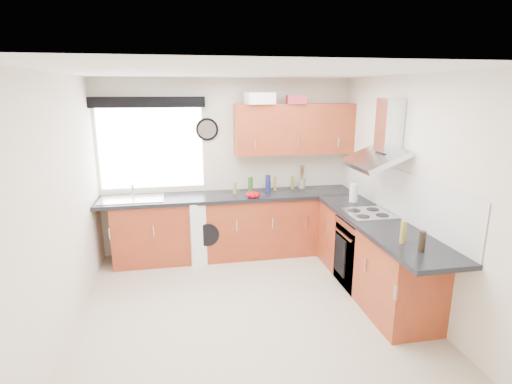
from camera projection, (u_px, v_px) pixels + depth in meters
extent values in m
plane|color=beige|center=(248.00, 308.00, 4.40)|extent=(3.60, 3.60, 0.00)
cube|color=white|center=(247.00, 72.00, 3.78)|extent=(3.60, 3.60, 0.02)
cube|color=silver|center=(227.00, 167.00, 5.80)|extent=(3.60, 0.02, 2.50)
cube|color=silver|center=(298.00, 278.00, 2.37)|extent=(3.60, 0.02, 2.50)
cube|color=silver|center=(60.00, 209.00, 3.76)|extent=(0.02, 3.60, 2.50)
cube|color=silver|center=(408.00, 191.00, 4.41)|extent=(0.02, 3.60, 2.50)
cube|color=white|center=(151.00, 148.00, 5.53)|extent=(1.40, 0.02, 1.10)
cube|color=black|center=(148.00, 102.00, 5.28)|extent=(1.50, 0.18, 0.14)
cube|color=white|center=(393.00, 191.00, 4.71)|extent=(0.01, 3.00, 0.54)
cube|color=maroon|center=(223.00, 227.00, 5.71)|extent=(3.00, 0.58, 0.86)
cube|color=maroon|center=(330.00, 221.00, 5.99)|extent=(0.60, 0.60, 0.86)
cube|color=maroon|center=(372.00, 256.00, 4.70)|extent=(0.58, 2.10, 0.86)
cube|color=black|center=(230.00, 196.00, 5.60)|extent=(3.60, 0.62, 0.05)
cube|color=black|center=(380.00, 224.00, 4.45)|extent=(0.62, 2.42, 0.05)
cube|color=black|center=(365.00, 252.00, 4.85)|extent=(0.56, 0.58, 0.85)
cube|color=silver|center=(368.00, 213.00, 4.73)|extent=(0.52, 0.52, 0.01)
cube|color=maroon|center=(294.00, 129.00, 5.67)|extent=(1.70, 0.35, 0.70)
cube|color=white|center=(206.00, 228.00, 5.67)|extent=(0.72, 0.71, 0.87)
cylinder|color=black|center=(207.00, 129.00, 5.58)|extent=(0.32, 0.04, 0.32)
cube|color=white|center=(260.00, 98.00, 5.37)|extent=(0.40, 0.32, 0.15)
cube|color=maroon|center=(296.00, 99.00, 5.47)|extent=(0.29, 0.25, 0.12)
cylinder|color=gray|center=(302.00, 183.00, 5.97)|extent=(0.13, 0.13, 0.14)
cylinder|color=white|center=(354.00, 193.00, 5.22)|extent=(0.13, 0.13, 0.24)
cylinder|color=olive|center=(275.00, 184.00, 5.81)|extent=(0.04, 0.04, 0.20)
cylinder|color=olive|center=(235.00, 188.00, 5.61)|extent=(0.05, 0.05, 0.17)
cylinder|color=navy|center=(269.00, 186.00, 5.84)|extent=(0.06, 0.06, 0.13)
cylinder|color=#215920|center=(250.00, 185.00, 5.70)|extent=(0.07, 0.07, 0.22)
cylinder|color=navy|center=(268.00, 184.00, 5.71)|extent=(0.07, 0.07, 0.25)
cylinder|color=olive|center=(293.00, 183.00, 5.89)|extent=(0.05, 0.05, 0.20)
cylinder|color=black|center=(422.00, 241.00, 3.60)|extent=(0.06, 0.06, 0.20)
cylinder|color=olive|center=(403.00, 232.00, 3.80)|extent=(0.06, 0.06, 0.22)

